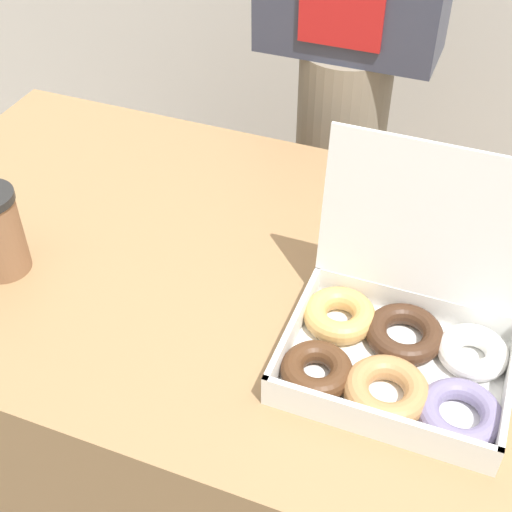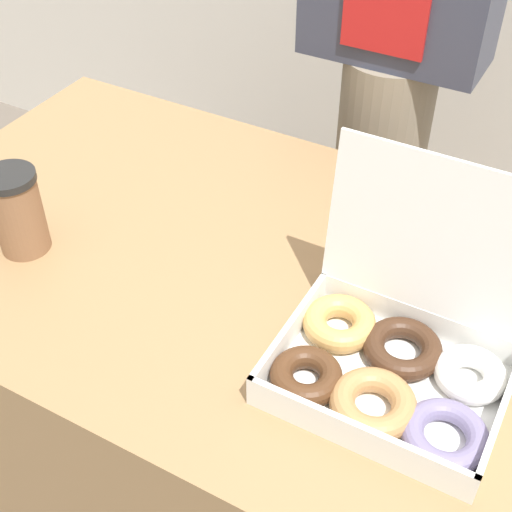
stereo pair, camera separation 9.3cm
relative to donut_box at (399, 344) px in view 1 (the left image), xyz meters
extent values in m
plane|color=#665B51|center=(-0.32, 0.11, -0.76)|extent=(14.00, 14.00, 0.00)
cube|color=#99754C|center=(-0.32, 0.11, -0.40)|extent=(1.16, 0.73, 0.72)
cube|color=white|center=(0.00, -0.02, -0.03)|extent=(0.29, 0.23, 0.01)
cube|color=white|center=(-0.14, -0.02, -0.01)|extent=(0.01, 0.23, 0.04)
cube|color=white|center=(0.14, -0.02, -0.01)|extent=(0.01, 0.23, 0.04)
cube|color=white|center=(0.00, -0.13, -0.01)|extent=(0.29, 0.01, 0.04)
cube|color=white|center=(0.00, 0.09, -0.01)|extent=(0.29, 0.01, 0.04)
cube|color=white|center=(0.00, 0.11, 0.12)|extent=(0.29, 0.03, 0.23)
torus|color=#4C2D19|center=(-0.09, -0.07, -0.02)|extent=(0.11, 0.11, 0.03)
torus|color=tan|center=(-0.09, 0.04, -0.02)|extent=(0.14, 0.14, 0.03)
torus|color=#B27F4C|center=(0.00, -0.07, -0.02)|extent=(0.12, 0.12, 0.03)
torus|color=#422819|center=(0.00, 0.04, -0.02)|extent=(0.15, 0.15, 0.03)
torus|color=slate|center=(0.09, -0.07, -0.02)|extent=(0.15, 0.15, 0.03)
torus|color=white|center=(0.09, 0.04, -0.02)|extent=(0.11, 0.11, 0.03)
cylinder|color=gray|center=(-0.27, 0.69, -0.35)|extent=(0.20, 0.20, 0.83)
camera|label=1|loc=(0.05, -0.65, 0.71)|focal=50.00mm
camera|label=2|loc=(0.14, -0.61, 0.71)|focal=50.00mm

